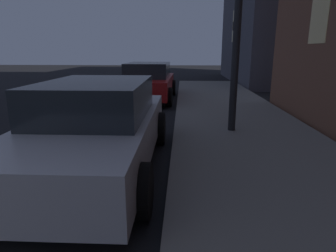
{
  "coord_description": "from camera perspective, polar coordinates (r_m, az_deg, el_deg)",
  "views": [
    {
      "loc": [
        4.18,
        0.76,
        1.88
      ],
      "look_at": [
        4.07,
        3.0,
        1.29
      ],
      "focal_mm": 30.89,
      "sensor_mm": 36.0,
      "label": 1
    }
  ],
  "objects": [
    {
      "name": "car_silver",
      "position": [
        4.7,
        -13.67,
        -0.2
      ],
      "size": [
        1.98,
        4.43,
        1.43
      ],
      "color": "#B7B7BF",
      "rests_on": "ground"
    },
    {
      "name": "car_red",
      "position": [
        11.38,
        -3.91,
        8.76
      ],
      "size": [
        2.06,
        4.21,
        1.43
      ],
      "color": "maroon",
      "rests_on": "ground"
    },
    {
      "name": "building_far",
      "position": [
        20.42,
        25.02,
        19.62
      ],
      "size": [
        8.16,
        10.49,
        8.22
      ],
      "color": "#4C4C56",
      "rests_on": "ground"
    }
  ]
}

